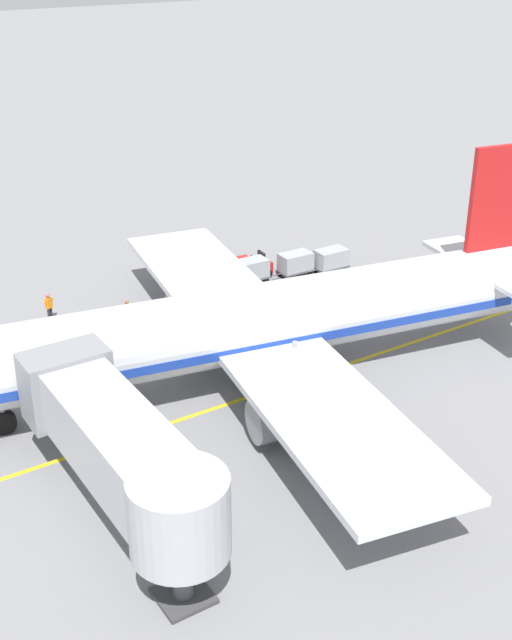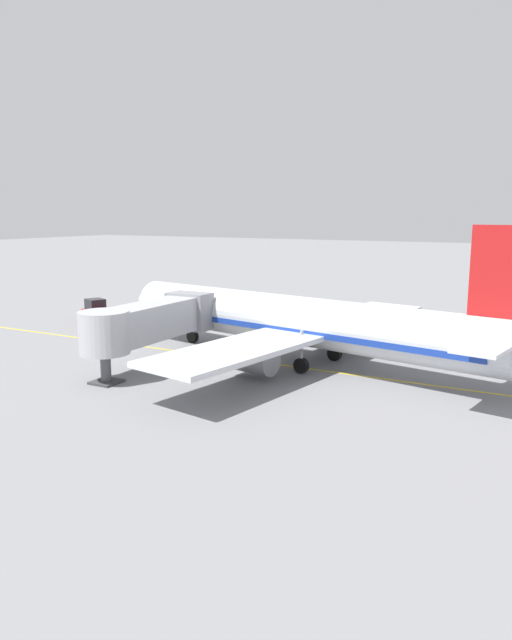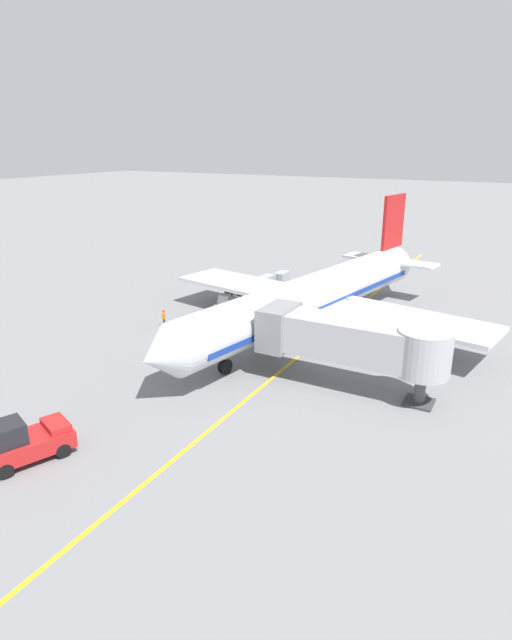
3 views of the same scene
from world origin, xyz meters
name	(u,v)px [view 2 (image 2 of 3)]	position (x,y,z in m)	size (l,w,h in m)	color
ground_plane	(274,364)	(0.00, 0.00, 0.00)	(400.00, 400.00, 0.00)	slate
gate_lead_in_line	(274,364)	(0.00, 0.00, 0.00)	(0.24, 80.00, 0.01)	gold
parked_airliner	(300,322)	(1.26, -1.54, 3.19)	(30.45, 37.20, 10.63)	silver
jet_bridge	(149,322)	(-5.14, 7.75, 3.45)	(12.62, 3.50, 4.98)	#A8AAAF
pushback_tractor	(99,312)	(6.74, 23.90, 1.10)	(3.68, 4.90, 2.40)	#B21E1E
baggage_tug_lead	(372,333)	(11.70, -4.01, 0.71)	(1.82, 2.72, 1.62)	silver
baggage_tug_trailing	(436,354)	(6.22, -10.76, 0.71)	(1.83, 2.72, 1.62)	#1E339E
baggage_tug_spare	(432,337)	(12.54, -9.16, 0.71)	(1.52, 2.61, 1.62)	#B21E1E
baggage_cart_front	(424,335)	(11.68, -8.64, 0.95)	(1.36, 2.92, 1.58)	#4C4C51
baggage_cart_second_in_train	(460,340)	(11.12, -11.69, 0.95)	(1.36, 2.92, 1.58)	#4C4C51
baggage_cart_third_in_train	(488,345)	(10.41, -14.02, 0.95)	(1.36, 2.92, 1.58)	#4C4C51
ground_crew_wing_walker	(298,320)	(13.28, 4.00, 0.95)	(0.43, 0.67, 1.69)	#232328
ground_crew_loader	(318,328)	(10.11, 0.59, 0.95)	(0.53, 0.61, 1.69)	#232328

